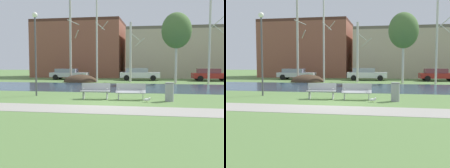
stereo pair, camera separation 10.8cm
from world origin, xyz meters
The scene contains 19 objects.
ground_plane centered at (0.00, 10.00, 0.00)m, with size 120.00×120.00×0.00m, color #5B7F42.
paved_path_strip centered at (0.00, -2.15, 0.01)m, with size 60.00×2.06×0.01m, color #9E998E.
river_band centered at (0.00, 8.75, 0.00)m, with size 80.00×8.51×0.01m, color #284256.
soil_mound centered at (-5.78, 14.56, 0.00)m, with size 3.64×3.03×1.60m, color #423021.
bench_left centered at (-0.98, 1.17, 0.47)m, with size 1.63×0.64×0.87m.
bench_right centered at (0.97, 1.17, 0.47)m, with size 1.63×0.64×0.87m.
trash_bin centered at (3.01, 0.92, 0.50)m, with size 0.47×0.47×0.97m.
seagull centered at (1.88, 0.40, 0.13)m, with size 0.39×0.15×0.24m.
streetlamp centered at (-4.90, 2.08, 3.39)m, with size 0.32×0.32×5.03m.
birch_far_left centered at (-7.03, 15.11, 4.52)m, with size 1.14×1.97×8.94m.
birch_left centered at (-3.85, 14.22, 4.49)m, with size 1.32×2.10×8.86m.
birch_center_left centered at (-0.42, 15.47, 3.28)m, with size 1.63×2.46×6.39m.
birch_center centered at (4.20, 14.03, 5.20)m, with size 2.93×2.93×6.98m.
birch_center_right centered at (7.35, 13.91, 4.69)m, with size 1.40×2.50×9.29m.
parked_van_nearest_silver centered at (-8.47, 18.58, 0.73)m, with size 4.69×2.20×1.36m.
parked_sedan_second_white centered at (0.26, 18.54, 0.77)m, with size 4.71×2.15×1.45m.
parked_hatch_third_red centered at (8.35, 18.53, 0.75)m, with size 4.29×2.23×1.41m.
building_brick_low centered at (-9.18, 26.45, 4.13)m, with size 12.92×8.14×8.27m.
building_beige_block centered at (6.03, 26.51, 3.48)m, with size 15.77×7.70×6.95m.
Camera 1 is at (2.36, -13.05, 1.93)m, focal length 42.59 mm.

